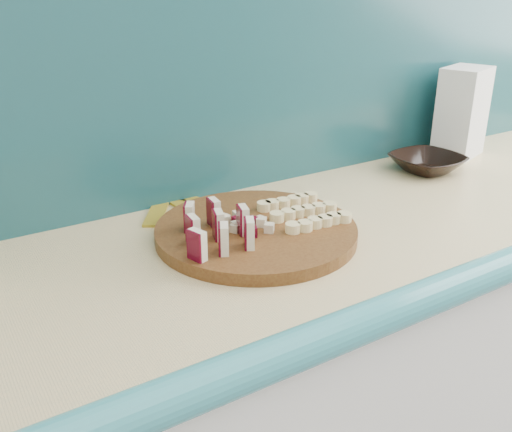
% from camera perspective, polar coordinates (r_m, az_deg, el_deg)
% --- Properties ---
extents(kitchen_counter, '(2.20, 0.63, 0.91)m').
position_cam_1_polar(kitchen_counter, '(1.44, 8.46, -17.16)').
color(kitchen_counter, white).
rests_on(kitchen_counter, ground).
extents(backsplash, '(2.20, 0.02, 0.50)m').
position_cam_1_polar(backsplash, '(1.35, 2.10, 13.73)').
color(backsplash, teal).
rests_on(backsplash, kitchen_counter).
extents(cutting_board, '(0.42, 0.42, 0.02)m').
position_cam_1_polar(cutting_board, '(1.09, 0.00, -1.55)').
color(cutting_board, '#40200D').
rests_on(cutting_board, kitchen_counter).
extents(apple_wedges, '(0.14, 0.15, 0.05)m').
position_cam_1_polar(apple_wedges, '(1.02, -4.05, -1.15)').
color(apple_wedges, beige).
rests_on(apple_wedges, cutting_board).
extents(apple_chunks, '(0.06, 0.06, 0.02)m').
position_cam_1_polar(apple_chunks, '(1.08, -1.17, -0.74)').
color(apple_chunks, beige).
rests_on(apple_chunks, cutting_board).
extents(banana_slices, '(0.15, 0.15, 0.02)m').
position_cam_1_polar(banana_slices, '(1.14, 4.75, 0.45)').
color(banana_slices, beige).
rests_on(banana_slices, cutting_board).
extents(brown_bowl, '(0.18, 0.18, 0.04)m').
position_cam_1_polar(brown_bowl, '(1.53, 16.73, 5.08)').
color(brown_bowl, black).
rests_on(brown_bowl, kitchen_counter).
extents(flour_bag, '(0.16, 0.14, 0.24)m').
position_cam_1_polar(flour_bag, '(1.68, 19.90, 9.74)').
color(flour_bag, white).
rests_on(flour_bag, kitchen_counter).
extents(banana_peel, '(0.22, 0.19, 0.01)m').
position_cam_1_polar(banana_peel, '(1.25, -7.53, 1.05)').
color(banana_peel, gold).
rests_on(banana_peel, kitchen_counter).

